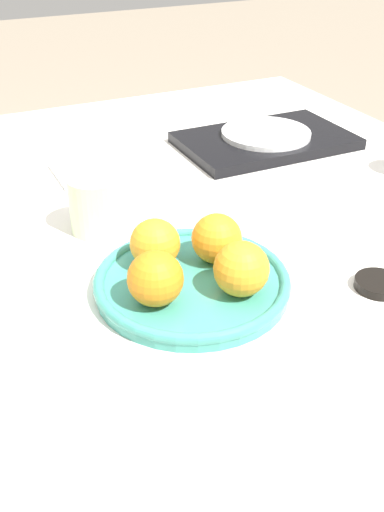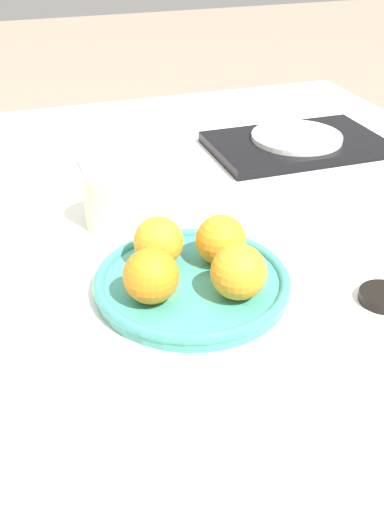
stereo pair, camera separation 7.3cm
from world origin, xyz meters
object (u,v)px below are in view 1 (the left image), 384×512
object	(u,v)px
soy_dish	(378,284)
side_plate	(266,133)
fruit_platter	(192,282)
orange_1	(217,239)
orange_2	(155,244)
orange_0	(155,279)
napkin	(97,170)
orange_3	(241,269)
cup_0	(96,204)
serving_tray	(265,141)

from	to	relation	value
soy_dish	side_plate	bearing A→B (deg)	75.18
soy_dish	fruit_platter	bearing A→B (deg)	155.42
orange_1	orange_2	world-z (taller)	same
orange_0	napkin	world-z (taller)	orange_0
orange_3	soy_dish	xyz separation A→B (m)	(0.17, -0.05, -0.04)
cup_0	side_plate	bearing A→B (deg)	24.42
side_plate	soy_dish	world-z (taller)	side_plate
serving_tray	orange_3	bearing A→B (deg)	-124.85
orange_0	orange_1	size ratio (longest dim) A/B	1.01
orange_1	orange_3	xyz separation A→B (m)	(-0.01, -0.08, 0.00)
fruit_platter	side_plate	distance (m)	0.51
side_plate	soy_dish	bearing A→B (deg)	-104.82
fruit_platter	side_plate	size ratio (longest dim) A/B	1.43
fruit_platter	orange_3	xyz separation A→B (m)	(0.04, -0.05, 0.04)
orange_3	fruit_platter	bearing A→B (deg)	129.13
orange_1	napkin	bearing A→B (deg)	96.64
fruit_platter	soy_dish	xyz separation A→B (m)	(0.21, -0.10, -0.01)
fruit_platter	orange_1	xyz separation A→B (m)	(0.05, 0.03, 0.04)
napkin	serving_tray	bearing A→B (deg)	-3.58
fruit_platter	serving_tray	bearing A→B (deg)	48.21
orange_0	soy_dish	world-z (taller)	orange_0
orange_1	cup_0	xyz separation A→B (m)	(-0.11, 0.17, -0.01)
orange_2	side_plate	distance (m)	0.50
fruit_platter	orange_3	distance (m)	0.07
side_plate	soy_dish	size ratio (longest dim) A/B	2.87
orange_0	orange_3	bearing A→B (deg)	-14.33
orange_2	orange_3	world-z (taller)	orange_3
orange_2	serving_tray	size ratio (longest dim) A/B	0.20
soy_dish	orange_2	bearing A→B (deg)	148.54
cup_0	soy_dish	distance (m)	0.40
orange_2	soy_dish	world-z (taller)	orange_2
orange_0	soy_dish	bearing A→B (deg)	-15.05
orange_0	soy_dish	size ratio (longest dim) A/B	1.10
orange_1	serving_tray	size ratio (longest dim) A/B	0.20
orange_2	serving_tray	world-z (taller)	orange_2
orange_2	side_plate	bearing A→B (deg)	41.92
fruit_platter	side_plate	xyz separation A→B (m)	(0.34, 0.38, 0.01)
fruit_platter	napkin	size ratio (longest dim) A/B	1.71
orange_0	cup_0	world-z (taller)	cup_0
orange_1	napkin	distance (m)	0.38
soy_dish	orange_1	bearing A→B (deg)	143.03
cup_0	soy_dish	world-z (taller)	cup_0
side_plate	napkin	size ratio (longest dim) A/B	1.20
orange_1	side_plate	size ratio (longest dim) A/B	0.38
serving_tray	soy_dish	bearing A→B (deg)	-104.82
napkin	soy_dish	bearing A→B (deg)	-67.26
orange_3	serving_tray	world-z (taller)	orange_3
fruit_platter	side_plate	bearing A→B (deg)	48.21
orange_0	orange_2	size ratio (longest dim) A/B	1.03
side_plate	cup_0	distance (m)	0.44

